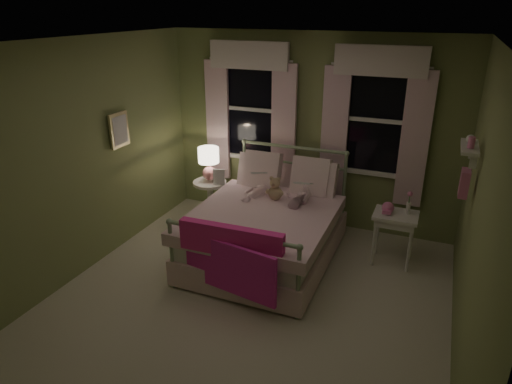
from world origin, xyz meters
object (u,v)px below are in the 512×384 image
at_px(nightstand_right, 395,221).
at_px(nightstand_left, 210,197).
at_px(teddy_bear, 275,190).
at_px(table_lamp, 209,160).
at_px(child_right, 301,178).
at_px(child_left, 259,170).
at_px(bed, 267,229).

bearing_deg(nightstand_right, nightstand_left, 177.80).
bearing_deg(teddy_bear, table_lamp, 165.18).
relative_size(child_right, table_lamp, 1.61).
height_order(child_left, teddy_bear, child_left).
distance_m(child_left, nightstand_left, 0.96).
xyz_separation_m(child_left, nightstand_right, (1.71, 0.03, -0.42)).
bearing_deg(child_right, teddy_bear, 30.13).
distance_m(child_left, teddy_bear, 0.37).
distance_m(nightstand_left, nightstand_right, 2.49).
height_order(child_left, nightstand_right, child_left).
bearing_deg(bed, child_left, 123.60).
xyz_separation_m(bed, nightstand_right, (1.43, 0.45, 0.17)).
height_order(bed, teddy_bear, bed).
distance_m(bed, teddy_bear, 0.49).
relative_size(child_left, nightstand_left, 1.22).
relative_size(child_right, nightstand_left, 1.13).
bearing_deg(table_lamp, child_left, -8.88).
bearing_deg(nightstand_left, nightstand_right, -2.20).
relative_size(nightstand_left, nightstand_right, 1.02).
bearing_deg(table_lamp, bed, -27.16).
bearing_deg(nightstand_right, bed, -162.64).
distance_m(teddy_bear, nightstand_left, 1.16).
bearing_deg(bed, nightstand_right, 17.36).
xyz_separation_m(child_right, nightstand_right, (1.15, 0.03, -0.39)).
bearing_deg(child_right, bed, 57.04).
distance_m(bed, nightstand_right, 1.51).
bearing_deg(table_lamp, teddy_bear, -14.82).
xyz_separation_m(child_right, teddy_bear, (-0.28, -0.16, -0.14)).
bearing_deg(nightstand_left, child_left, -8.88).
bearing_deg(nightstand_right, child_left, -179.14).
height_order(teddy_bear, nightstand_right, teddy_bear).
relative_size(child_left, child_right, 1.08).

